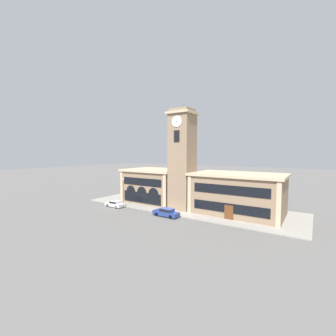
{
  "coord_description": "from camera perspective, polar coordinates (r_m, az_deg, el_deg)",
  "views": [
    {
      "loc": [
        22.25,
        -33.51,
        11.32
      ],
      "look_at": [
        -1.99,
        2.96,
        8.32
      ],
      "focal_mm": 24.0,
      "sensor_mm": 36.0,
      "label": 1
    }
  ],
  "objects": [
    {
      "name": "ground_plane",
      "position": [
        41.78,
        0.03,
        -11.8
      ],
      "size": [
        300.0,
        300.0,
        0.0
      ],
      "primitive_type": "plane",
      "color": "#605E5B"
    },
    {
      "name": "parked_car_near",
      "position": [
        48.72,
        -13.26,
        -8.81
      ],
      "size": [
        4.33,
        1.98,
        1.27
      ],
      "rotation": [
        0.0,
        0.0,
        3.12
      ],
      "color": "silver",
      "rests_on": "ground_plane"
    },
    {
      "name": "town_hall_left_wing",
      "position": [
        52.12,
        -3.27,
        -4.39
      ],
      "size": [
        13.27,
        10.33,
        7.54
      ],
      "color": "#897056",
      "rests_on": "ground_plane"
    },
    {
      "name": "sidewalk_kerb",
      "position": [
        47.81,
        4.94,
        -9.7
      ],
      "size": [
        44.24,
        14.59,
        0.15
      ],
      "color": "gray",
      "rests_on": "ground_plane"
    },
    {
      "name": "town_hall_right_wing",
      "position": [
        43.61,
        17.27,
        -6.2
      ],
      "size": [
        16.38,
        10.33,
        7.54
      ],
      "color": "#897056",
      "rests_on": "ground_plane"
    },
    {
      "name": "street_lamp",
      "position": [
        48.49,
        -11.27,
        -4.93
      ],
      "size": [
        0.36,
        0.36,
        5.74
      ],
      "color": "#4C4C51",
      "rests_on": "sidewalk_kerb"
    },
    {
      "name": "parked_car_mid",
      "position": [
        40.5,
        -0.43,
        -11.17
      ],
      "size": [
        4.89,
        1.83,
        1.49
      ],
      "rotation": [
        0.0,
        0.0,
        3.12
      ],
      "color": "navy",
      "rests_on": "ground_plane"
    },
    {
      "name": "clock_tower",
      "position": [
        44.58,
        3.65,
        2.16
      ],
      "size": [
        4.98,
        4.98,
        21.01
      ],
      "color": "#897056",
      "rests_on": "ground_plane"
    }
  ]
}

